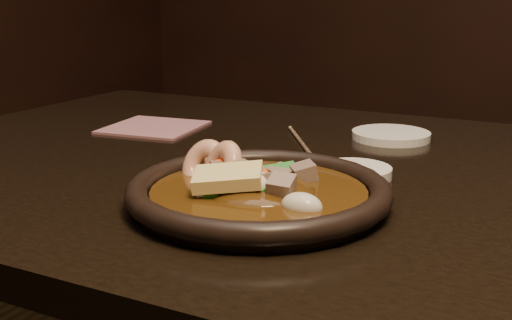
% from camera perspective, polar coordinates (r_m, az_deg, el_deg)
% --- Properties ---
extents(table, '(1.60, 0.90, 0.75)m').
position_cam_1_polar(table, '(0.92, 10.22, -5.80)').
color(table, black).
rests_on(table, floor).
extents(plate, '(0.31, 0.31, 0.03)m').
position_cam_1_polar(plate, '(0.75, 0.24, -2.96)').
color(plate, black).
rests_on(plate, table).
extents(stirfry, '(0.22, 0.16, 0.07)m').
position_cam_1_polar(stirfry, '(0.76, -0.55, -2.25)').
color(stirfry, '#3B230A').
rests_on(stirfry, plate).
extents(soy_dish, '(0.10, 0.10, 0.01)m').
position_cam_1_polar(soy_dish, '(0.88, 8.73, -1.05)').
color(soy_dish, white).
rests_on(soy_dish, table).
extents(saucer_left, '(0.13, 0.13, 0.01)m').
position_cam_1_polar(saucer_left, '(1.12, 11.91, 2.16)').
color(saucer_left, white).
rests_on(saucer_left, table).
extents(chopsticks, '(0.13, 0.19, 0.01)m').
position_cam_1_polar(chopsticks, '(1.06, 4.00, 1.63)').
color(chopsticks, '#9F7B5B').
rests_on(chopsticks, table).
extents(napkin, '(0.18, 0.18, 0.00)m').
position_cam_1_polar(napkin, '(1.19, -9.05, 2.89)').
color(napkin, '#9E6168').
rests_on(napkin, table).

